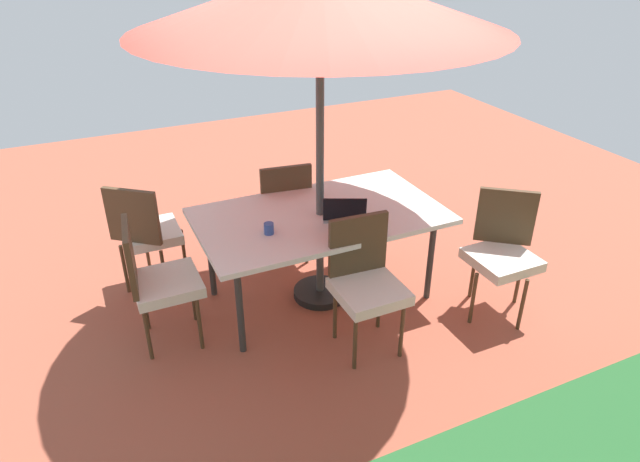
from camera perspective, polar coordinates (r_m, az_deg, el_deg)
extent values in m
cube|color=#9E4C38|center=(4.77, 0.00, -6.61)|extent=(10.00, 10.00, 0.02)
cube|color=white|center=(4.38, 0.00, 1.54)|extent=(1.90, 1.08, 0.04)
cylinder|color=#333333|center=(5.20, 6.21, 1.23)|extent=(0.05, 0.05, 0.73)
cylinder|color=#333333|center=(4.67, -10.99, -2.58)|extent=(0.05, 0.05, 0.73)
cylinder|color=#333333|center=(4.63, 11.08, -2.85)|extent=(0.05, 0.05, 0.73)
cylinder|color=#333333|center=(4.03, -8.08, -7.87)|extent=(0.05, 0.05, 0.73)
cylinder|color=#4C4C4C|center=(4.18, 0.00, 7.50)|extent=(0.06, 0.06, 2.48)
cylinder|color=black|center=(4.75, 0.00, -6.21)|extent=(0.44, 0.44, 0.06)
cube|color=silver|center=(5.08, -3.91, 2.22)|extent=(0.46, 0.46, 0.08)
cube|color=#4C3823|center=(4.78, -3.41, 3.99)|extent=(0.44, 0.10, 0.45)
cylinder|color=#4C3823|center=(5.39, -2.41, 0.77)|extent=(0.03, 0.03, 0.45)
cylinder|color=#4C3823|center=(5.32, -6.16, 0.23)|extent=(0.03, 0.03, 0.45)
cylinder|color=#4C3823|center=(5.09, -1.36, -1.04)|extent=(0.03, 0.03, 0.45)
cylinder|color=#4C3823|center=(5.01, -5.31, -1.65)|extent=(0.03, 0.03, 0.45)
cube|color=silver|center=(4.53, 17.87, -2.77)|extent=(0.46, 0.46, 0.08)
cube|color=#4C3823|center=(4.59, 18.24, 1.40)|extent=(0.37, 0.30, 0.45)
cylinder|color=#4C3823|center=(4.50, 15.19, -6.58)|extent=(0.03, 0.03, 0.45)
cylinder|color=#4C3823|center=(4.54, 19.74, -7.02)|extent=(0.03, 0.03, 0.45)
cylinder|color=#4C3823|center=(4.80, 15.17, -4.15)|extent=(0.03, 0.03, 0.45)
cylinder|color=#4C3823|center=(4.84, 19.42, -4.58)|extent=(0.03, 0.03, 0.45)
cube|color=silver|center=(4.87, -16.72, -0.24)|extent=(0.46, 0.46, 0.08)
cube|color=#4C3823|center=(4.60, -18.41, 1.42)|extent=(0.37, 0.30, 0.45)
cylinder|color=#4C3823|center=(5.05, -13.56, -2.15)|extent=(0.03, 0.03, 0.45)
cylinder|color=#4C3823|center=(5.22, -17.10, -1.63)|extent=(0.03, 0.03, 0.45)
cylinder|color=#4C3823|center=(4.79, -15.42, -4.28)|extent=(0.03, 0.03, 0.45)
cylinder|color=#4C3823|center=(4.96, -19.09, -3.66)|extent=(0.03, 0.03, 0.45)
cube|color=silver|center=(3.97, 4.99, -6.09)|extent=(0.46, 0.46, 0.08)
cube|color=#4C3823|center=(3.99, 3.85, -1.36)|extent=(0.44, 0.07, 0.45)
cylinder|color=#4C3823|center=(3.94, 3.55, -11.20)|extent=(0.03, 0.03, 0.45)
cylinder|color=#4C3823|center=(4.07, 8.25, -9.94)|extent=(0.03, 0.03, 0.45)
cylinder|color=#4C3823|center=(4.20, 1.53, -8.27)|extent=(0.03, 0.03, 0.45)
cylinder|color=#4C3823|center=(4.32, 5.98, -7.20)|extent=(0.03, 0.03, 0.45)
cube|color=silver|center=(4.18, -15.21, -5.15)|extent=(0.46, 0.46, 0.08)
cube|color=#4C3823|center=(4.05, -18.62, -2.48)|extent=(0.09, 0.44, 0.45)
cylinder|color=#4C3823|center=(4.19, -12.06, -9.10)|extent=(0.03, 0.03, 0.45)
cylinder|color=#4C3823|center=(4.48, -12.69, -6.39)|extent=(0.03, 0.03, 0.45)
cylinder|color=#4C3823|center=(4.19, -17.00, -9.86)|extent=(0.03, 0.03, 0.45)
cylinder|color=#4C3823|center=(4.48, -17.27, -7.09)|extent=(0.03, 0.03, 0.45)
cube|color=gray|center=(4.32, 2.43, 1.55)|extent=(0.38, 0.33, 0.02)
cube|color=black|center=(4.17, 2.51, 2.17)|extent=(0.31, 0.18, 0.20)
cylinder|color=#334C99|center=(4.08, -5.18, 0.25)|extent=(0.07, 0.07, 0.08)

